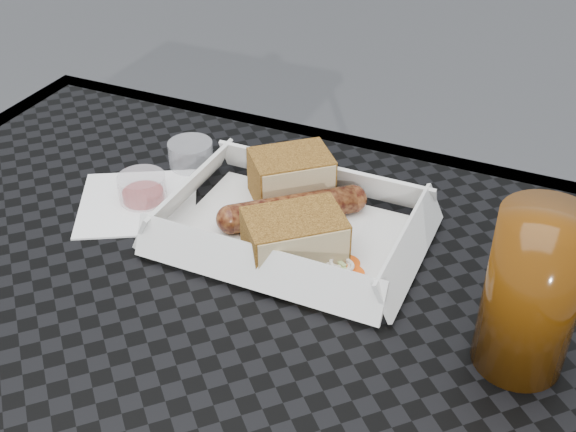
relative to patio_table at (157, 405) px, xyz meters
The scene contains 10 objects.
patio_table is the anchor object (origin of this frame).
food_tray 0.20m from the patio_table, 75.13° to the left, with size 0.22×0.15×0.00m, color white.
bratwurst 0.23m from the patio_table, 78.41° to the left, with size 0.12×0.11×0.03m.
bread_near 0.26m from the patio_table, 84.91° to the left, with size 0.08×0.06×0.05m, color #8F5F23.
bread_far 0.19m from the patio_table, 66.02° to the left, with size 0.09×0.06×0.05m, color #8F5F23.
veg_garnish 0.20m from the patio_table, 52.17° to the left, with size 0.03×0.03×0.00m.
napkin 0.22m from the patio_table, 125.86° to the left, with size 0.12×0.12×0.00m, color white.
condiment_cup_sauce 0.23m from the patio_table, 124.24° to the left, with size 0.05×0.05×0.03m, color maroon.
condiment_cup_empty 0.29m from the patio_table, 113.00° to the left, with size 0.05×0.05×0.03m, color silver.
drink_glass 0.33m from the patio_table, 20.59° to the left, with size 0.07×0.07×0.14m, color #4D2706.
Camera 1 is at (0.28, -0.34, 1.17)m, focal length 45.00 mm.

